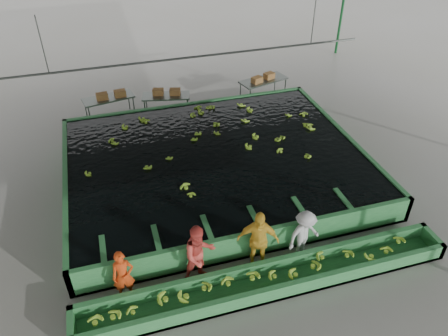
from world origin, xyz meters
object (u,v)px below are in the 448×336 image
object	(u,v)px
flotation_tank	(216,165)
packing_table_left	(110,107)
worker_d	(304,235)
box_stack_left	(112,98)
worker_c	(258,240)
packing_table_right	(263,90)
packing_table_mid	(167,105)
box_stack_right	(263,80)
worker_b	(199,254)
box_stack_mid	(167,94)
sorting_trough	(270,280)
worker_a	(123,276)

from	to	relation	value
flotation_tank	packing_table_left	distance (m)	6.15
worker_d	box_stack_left	bearing A→B (deg)	100.51
worker_c	packing_table_right	distance (m)	10.02
packing_table_mid	box_stack_left	distance (m)	2.31
packing_table_right	box_stack_right	bearing A→B (deg)	-123.81
worker_b	box_stack_left	size ratio (longest dim) A/B	1.51
packing_table_left	box_stack_mid	size ratio (longest dim) A/B	1.79
packing_table_mid	box_stack_left	world-z (taller)	box_stack_left
worker_c	box_stack_left	size ratio (longest dim) A/B	1.57
sorting_trough	worker_a	world-z (taller)	worker_a
box_stack_left	sorting_trough	bearing A→B (deg)	-73.69
worker_d	box_stack_mid	bearing A→B (deg)	88.61
worker_c	packing_table_mid	world-z (taller)	worker_c
worker_c	worker_a	bearing A→B (deg)	-159.75
flotation_tank	box_stack_mid	bearing A→B (deg)	98.65
packing_table_right	worker_d	bearing A→B (deg)	-104.30
worker_b	box_stack_left	bearing A→B (deg)	86.90
box_stack_left	packing_table_right	bearing A→B (deg)	-1.92
worker_d	packing_table_left	size ratio (longest dim) A/B	0.74
worker_c	box_stack_mid	bearing A→B (deg)	114.50
sorting_trough	worker_c	world-z (taller)	worker_c
packing_table_left	packing_table_right	distance (m)	6.82
box_stack_mid	sorting_trough	bearing A→B (deg)	-85.73
flotation_tank	worker_b	xyz separation A→B (m)	(-1.65, -4.30, 0.46)
sorting_trough	packing_table_left	size ratio (longest dim) A/B	4.81
sorting_trough	worker_a	bearing A→B (deg)	167.45
worker_a	packing_table_mid	distance (m)	9.58
box_stack_mid	worker_a	bearing A→B (deg)	-107.13
worker_d	packing_table_mid	world-z (taller)	worker_d
worker_b	packing_table_right	world-z (taller)	worker_b
packing_table_mid	packing_table_right	bearing A→B (deg)	1.73
packing_table_left	box_stack_left	distance (m)	0.50
worker_b	packing_table_left	bearing A→B (deg)	87.62
box_stack_right	worker_d	bearing A→B (deg)	-104.09
box_stack_mid	box_stack_right	world-z (taller)	box_stack_right
flotation_tank	box_stack_mid	xyz separation A→B (m)	(-0.75, 4.92, 0.46)
box_stack_left	box_stack_mid	world-z (taller)	box_stack_left
worker_b	box_stack_mid	xyz separation A→B (m)	(0.90, 9.22, 0.00)
box_stack_left	worker_c	bearing A→B (deg)	-72.75
flotation_tank	worker_c	distance (m)	4.33
box_stack_right	worker_c	bearing A→B (deg)	-111.69
packing_table_left	worker_a	bearing A→B (deg)	-92.62
sorting_trough	box_stack_left	bearing A→B (deg)	106.31
worker_d	box_stack_right	size ratio (longest dim) A/B	1.31
worker_a	worker_d	bearing A→B (deg)	-1.72
sorting_trough	box_stack_right	size ratio (longest dim) A/B	8.46
sorting_trough	box_stack_left	xyz separation A→B (m)	(-3.02, 10.32, 0.70)
sorting_trough	worker_d	xyz separation A→B (m)	(1.29, 0.80, 0.52)
packing_table_mid	sorting_trough	bearing A→B (deg)	-85.43
worker_d	packing_table_mid	xyz separation A→B (m)	(-2.08, 9.16, -0.32)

